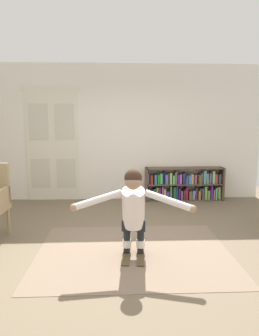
% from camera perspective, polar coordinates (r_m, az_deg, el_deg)
% --- Properties ---
extents(ground_plane, '(7.20, 7.20, 0.00)m').
position_cam_1_polar(ground_plane, '(4.33, -0.30, -14.45)').
color(ground_plane, brown).
extents(back_wall, '(6.00, 0.10, 2.90)m').
position_cam_1_polar(back_wall, '(6.57, -1.18, 6.64)').
color(back_wall, silver).
rests_on(back_wall, ground).
extents(double_door, '(1.22, 0.05, 2.45)m').
position_cam_1_polar(double_door, '(6.67, -14.38, 4.50)').
color(double_door, beige).
rests_on(double_door, ground).
extents(rug, '(2.52, 1.94, 0.01)m').
position_cam_1_polar(rug, '(4.12, 0.80, -15.65)').
color(rug, '#7E6956').
rests_on(rug, ground).
extents(bookshelf, '(1.70, 0.30, 0.71)m').
position_cam_1_polar(bookshelf, '(6.67, 10.31, -3.22)').
color(bookshelf, brown).
rests_on(bookshelf, ground).
extents(skis_pair, '(0.34, 0.84, 0.07)m').
position_cam_1_polar(skis_pair, '(4.14, 0.81, -15.23)').
color(skis_pair, brown).
rests_on(skis_pair, rug).
extents(person_skier, '(1.44, 0.65, 1.09)m').
position_cam_1_polar(person_skier, '(3.73, 0.75, -7.33)').
color(person_skier, white).
rests_on(person_skier, skis_pair).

